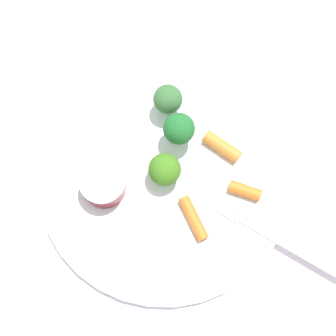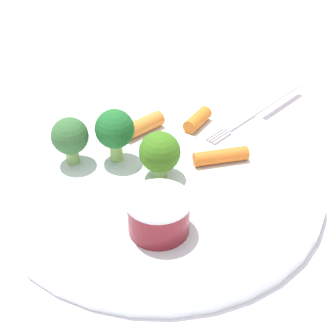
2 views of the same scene
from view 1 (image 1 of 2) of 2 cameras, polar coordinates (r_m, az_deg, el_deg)
ground_plane at (r=0.59m, az=-0.37°, el=-1.29°), size 2.40×2.40×0.00m
plate at (r=0.59m, az=-0.37°, el=-1.13°), size 0.30×0.30×0.01m
sauce_cup at (r=0.57m, az=-7.57°, el=-1.94°), size 0.05×0.05×0.03m
broccoli_floret_0 at (r=0.56m, az=-0.41°, el=-0.21°), size 0.04×0.04×0.05m
broccoli_floret_1 at (r=0.57m, az=1.30°, el=4.59°), size 0.04×0.04×0.05m
broccoli_floret_2 at (r=0.59m, az=-0.02°, el=8.04°), size 0.04×0.04×0.05m
carrot_stick_0 at (r=0.56m, az=3.01°, el=-5.92°), size 0.05×0.03×0.01m
carrot_stick_1 at (r=0.59m, az=6.38°, el=2.51°), size 0.05×0.02×0.02m
carrot_stick_2 at (r=0.58m, az=9.03°, el=-2.65°), size 0.04×0.03×0.01m
fork at (r=0.58m, az=13.31°, el=-8.64°), size 0.17×0.04×0.00m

